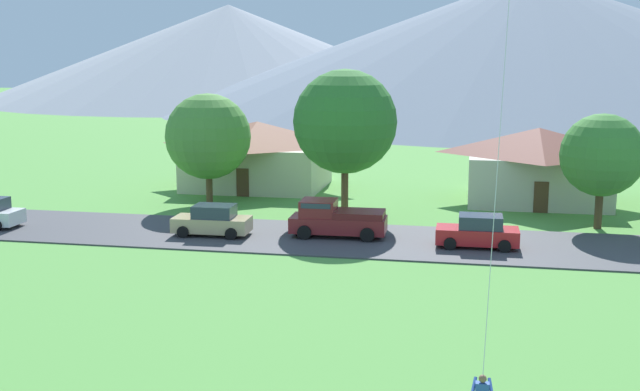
% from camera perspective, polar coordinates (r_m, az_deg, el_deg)
% --- Properties ---
extents(road_strip, '(160.00, 7.82, 0.08)m').
position_cam_1_polar(road_strip, '(42.13, 3.95, -3.29)').
color(road_strip, '#424247').
rests_on(road_strip, ground).
extents(mountain_far_west_ridge, '(135.39, 135.39, 24.16)m').
position_cam_1_polar(mountain_far_west_ridge, '(151.09, 15.03, 10.77)').
color(mountain_far_west_ridge, slate).
rests_on(mountain_far_west_ridge, ground).
extents(mountain_east_ridge, '(106.57, 106.57, 20.58)m').
position_cam_1_polar(mountain_east_ridge, '(177.39, -6.65, 10.34)').
color(mountain_east_ridge, '#8E939E').
rests_on(mountain_east_ridge, ground).
extents(mountain_far_east_ridge, '(114.75, 114.75, 22.31)m').
position_cam_1_polar(mountain_far_east_ridge, '(176.68, 19.06, 10.14)').
color(mountain_far_east_ridge, gray).
rests_on(mountain_far_east_ridge, ground).
extents(house_leftmost, '(10.66, 8.54, 4.97)m').
position_cam_1_polar(house_leftmost, '(58.76, -4.57, 3.08)').
color(house_leftmost, beige).
rests_on(house_leftmost, ground).
extents(house_right_center, '(9.80, 8.27, 5.04)m').
position_cam_1_polar(house_right_center, '(54.76, 15.59, 2.25)').
color(house_right_center, beige).
rests_on(house_right_center, ground).
extents(tree_near_left, '(4.71, 4.71, 6.62)m').
position_cam_1_polar(tree_near_left, '(47.11, 19.88, 2.78)').
color(tree_near_left, '#4C3823').
rests_on(tree_near_left, ground).
extents(tree_left_of_center, '(6.33, 6.33, 9.05)m').
position_cam_1_polar(tree_left_of_center, '(47.55, 1.84, 5.41)').
color(tree_left_of_center, brown).
rests_on(tree_left_of_center, ground).
extents(tree_right_of_center, '(5.67, 5.67, 7.38)m').
position_cam_1_polar(tree_right_of_center, '(52.28, -8.17, 4.28)').
color(tree_right_of_center, brown).
rests_on(tree_right_of_center, ground).
extents(parked_car_tan_west_end, '(4.25, 2.17, 1.68)m').
position_cam_1_polar(parked_car_tan_west_end, '(43.37, -7.84, -1.85)').
color(parked_car_tan_west_end, tan).
rests_on(parked_car_tan_west_end, road_strip).
extents(parked_car_red_mid_east, '(4.22, 2.11, 1.68)m').
position_cam_1_polar(parked_car_red_mid_east, '(41.13, 11.45, -2.63)').
color(parked_car_red_mid_east, red).
rests_on(parked_car_red_mid_east, road_strip).
extents(pickup_truck_maroon_west_side, '(5.24, 2.41, 1.99)m').
position_cam_1_polar(pickup_truck_maroon_west_side, '(42.63, 1.16, -1.70)').
color(pickup_truck_maroon_west_side, maroon).
rests_on(pickup_truck_maroon_west_side, road_strip).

